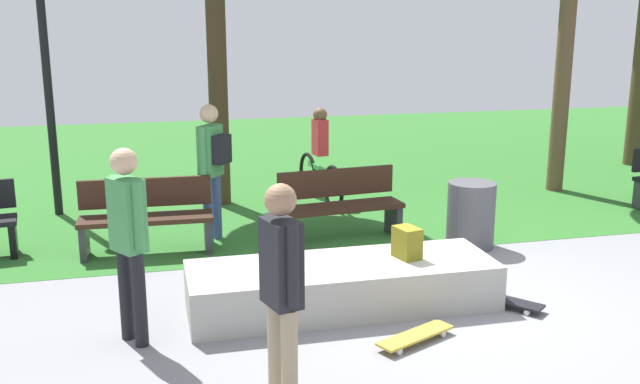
% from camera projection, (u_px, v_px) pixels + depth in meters
% --- Properties ---
extents(ground_plane, '(28.00, 28.00, 0.00)m').
position_uv_depth(ground_plane, '(447.00, 299.00, 7.36)').
color(ground_plane, gray).
extents(grass_lawn, '(26.60, 12.44, 0.01)m').
position_uv_depth(grass_lawn, '(294.00, 159.00, 14.70)').
color(grass_lawn, '#2D6B28').
rests_on(grass_lawn, ground_plane).
extents(concrete_ledge, '(3.06, 1.00, 0.46)m').
position_uv_depth(concrete_ledge, '(342.00, 285.00, 7.12)').
color(concrete_ledge, '#A8A59E').
rests_on(concrete_ledge, ground_plane).
extents(backpack_on_ledge, '(0.26, 0.32, 0.32)m').
position_uv_depth(backpack_on_ledge, '(407.00, 243.00, 7.20)').
color(backpack_on_ledge, olive).
rests_on(backpack_on_ledge, concrete_ledge).
extents(skater_performing_trick, '(0.28, 0.42, 1.72)m').
position_uv_depth(skater_performing_trick, '(282.00, 282.00, 5.03)').
color(skater_performing_trick, tan).
rests_on(skater_performing_trick, ground_plane).
extents(skater_watching, '(0.34, 0.38, 1.76)m').
position_uv_depth(skater_watching, '(128.00, 231.00, 6.15)').
color(skater_watching, black).
rests_on(skater_watching, ground_plane).
extents(skateboard_by_ledge, '(0.81, 0.52, 0.08)m').
position_uv_depth(skateboard_by_ledge, '(415.00, 336.00, 6.36)').
color(skateboard_by_ledge, gold).
rests_on(skateboard_by_ledge, ground_plane).
extents(skateboard_spare, '(0.66, 0.75, 0.08)m').
position_uv_depth(skateboard_spare, '(503.00, 300.00, 7.17)').
color(skateboard_spare, black).
rests_on(skateboard_spare, ground_plane).
extents(park_bench_center_lawn, '(1.64, 0.64, 0.91)m').
position_uv_depth(park_bench_center_lawn, '(340.00, 203.00, 9.26)').
color(park_bench_center_lawn, '#331E14').
rests_on(park_bench_center_lawn, ground_plane).
extents(park_bench_near_lamppost, '(1.62, 0.52, 0.91)m').
position_uv_depth(park_bench_near_lamppost, '(146.00, 215.00, 8.72)').
color(park_bench_near_lamppost, '#331E14').
rests_on(park_bench_near_lamppost, ground_plane).
extents(lamp_post, '(0.28, 0.28, 3.83)m').
position_uv_depth(lamp_post, '(45.00, 52.00, 10.01)').
color(lamp_post, black).
rests_on(lamp_post, ground_plane).
extents(trash_bin, '(0.60, 0.60, 0.83)m').
position_uv_depth(trash_bin, '(471.00, 215.00, 8.97)').
color(trash_bin, '#4C4C51').
rests_on(trash_bin, ground_plane).
extents(pedestrian_with_backpack, '(0.45, 0.44, 1.78)m').
position_uv_depth(pedestrian_with_backpack, '(212.00, 160.00, 9.05)').
color(pedestrian_with_backpack, '#3F5184').
rests_on(pedestrian_with_backpack, ground_plane).
extents(cyclist_on_bicycle, '(0.29, 1.81, 1.52)m').
position_uv_depth(cyclist_on_bicycle, '(320.00, 162.00, 11.14)').
color(cyclist_on_bicycle, black).
rests_on(cyclist_on_bicycle, ground_plane).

